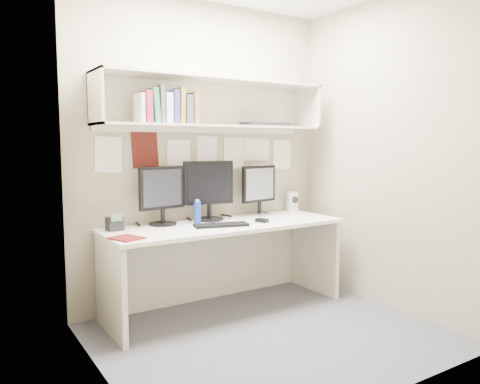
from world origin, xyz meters
TOP-DOWN VIEW (x-y plane):
  - floor at (0.00, 0.00)m, footprint 2.40×2.00m
  - wall_back at (0.00, 1.00)m, footprint 2.40×0.02m
  - wall_front at (0.00, -1.00)m, footprint 2.40×0.02m
  - wall_left at (-1.20, 0.00)m, footprint 0.02×2.00m
  - wall_right at (1.20, 0.00)m, footprint 0.02×2.00m
  - desk at (0.00, 0.65)m, footprint 2.00×0.70m
  - overhead_hutch at (0.00, 0.86)m, footprint 2.00×0.38m
  - pinned_papers at (0.00, 0.99)m, footprint 1.92×0.01m
  - monitor_left at (-0.46, 0.87)m, footprint 0.41×0.22m
  - monitor_center at (-0.03, 0.87)m, footprint 0.44×0.24m
  - monitor_right at (0.49, 0.87)m, footprint 0.39×0.22m
  - keyboard at (-0.10, 0.55)m, footprint 0.46×0.26m
  - mouse at (0.29, 0.53)m, footprint 0.09×0.12m
  - speaker at (0.92, 0.92)m, footprint 0.12×0.12m
  - blue_bottle at (-0.18, 0.80)m, footprint 0.06×0.06m
  - maroon_notebook at (-0.90, 0.47)m, footprint 0.23×0.26m
  - desk_phone at (-0.87, 0.82)m, footprint 0.12×0.11m
  - book_stack at (-0.45, 0.75)m, footprint 0.48×0.18m
  - hutch_tray at (0.51, 0.79)m, footprint 0.47×0.21m

SIDE VIEW (x-z plane):
  - floor at x=0.00m, z-range -0.01..0.01m
  - desk at x=0.00m, z-range 0.00..0.73m
  - maroon_notebook at x=-0.90m, z-range 0.73..0.74m
  - keyboard at x=-0.10m, z-range 0.73..0.75m
  - mouse at x=0.29m, z-range 0.73..0.76m
  - desk_phone at x=-0.87m, z-range 0.72..0.85m
  - blue_bottle at x=-0.18m, z-range 0.72..0.92m
  - speaker at x=0.92m, z-range 0.73..0.92m
  - monitor_right at x=0.49m, z-range 0.75..1.21m
  - monitor_left at x=-0.46m, z-range 0.75..1.22m
  - monitor_center at x=-0.03m, z-range 0.75..1.26m
  - pinned_papers at x=0.00m, z-range 1.01..1.49m
  - wall_back at x=0.00m, z-range 0.00..2.60m
  - wall_front at x=0.00m, z-range 0.00..2.60m
  - wall_left at x=-1.20m, z-range 0.00..2.60m
  - wall_right at x=1.20m, z-range 0.00..2.60m
  - hutch_tray at x=0.51m, z-range 1.54..1.57m
  - book_stack at x=-0.45m, z-range 1.52..1.81m
  - overhead_hutch at x=0.00m, z-range 1.52..1.92m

